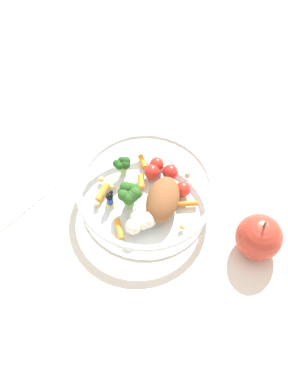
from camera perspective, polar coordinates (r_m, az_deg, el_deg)
ground_plane at (r=0.78m, az=-0.16°, el=-1.49°), size 2.40×2.40×0.00m
food_container at (r=0.76m, az=0.32°, el=-0.14°), size 0.23×0.23×0.06m
loose_apple at (r=0.74m, az=13.95°, el=-5.42°), size 0.07×0.07×0.08m
folded_napkin at (r=0.84m, az=-17.27°, el=1.00°), size 0.16×0.17×0.01m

